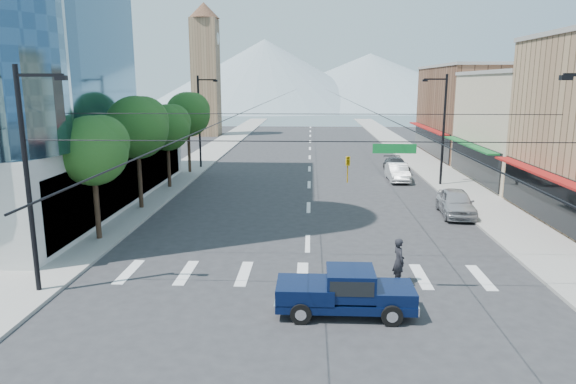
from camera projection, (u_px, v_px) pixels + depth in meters
The scene contains 20 objects.
ground at pixel (307, 288), 21.23m from camera, with size 160.00×160.00×0.00m, color #28282B.
sidewalk_left at pixel (209, 154), 60.82m from camera, with size 4.00×120.00×0.15m, color gray.
sidewalk_right at pixel (413, 155), 59.77m from camera, with size 4.00×120.00×0.15m, color gray.
shop_mid at pixel (549, 129), 42.86m from camera, with size 12.00×14.00×9.00m, color tan.
shop_far at pixel (486, 112), 58.39m from camera, with size 12.00×18.00×10.00m, color brown.
clock_tower at pixel (206, 68), 80.31m from camera, with size 4.80×4.80×20.40m.
mountain_left at pixel (265, 74), 166.14m from camera, with size 80.00×80.00×22.00m, color gray.
mountain_right at pixel (370, 81), 174.79m from camera, with size 90.00×90.00×18.00m, color gray.
tree_near at pixel (96, 148), 26.63m from camera, with size 3.65×3.64×6.71m.
tree_midnear at pixel (139, 126), 33.35m from camera, with size 4.09×4.09×7.52m.
tree_midfar at pixel (169, 126), 40.31m from camera, with size 3.65×3.64×6.71m.
tree_far at pixel (189, 113), 47.02m from camera, with size 4.09×4.09×7.52m.
signal_rig at pixel (312, 183), 19.28m from camera, with size 21.80×0.20×9.00m.
lamp_pole_nw at pixel (201, 118), 49.98m from camera, with size 2.00×0.25×9.00m.
lamp_pole_ne at pixel (442, 126), 41.22m from camera, with size 2.00×0.25×9.00m.
pickup_truck at pixel (344, 291), 18.68m from camera, with size 5.10×2.01×1.72m.
pedestrian at pixel (399, 261), 21.54m from camera, with size 0.72×0.47×1.98m, color black.
parked_car_near at pixel (456, 203), 32.71m from camera, with size 1.98×4.93×1.68m, color #9B9BA0.
parked_car_mid at pixel (397, 172), 44.21m from camera, with size 1.61×4.61×1.52m, color silver.
parked_car_far at pixel (396, 165), 48.46m from camera, with size 1.89×4.65×1.35m, color #28282A.
Camera 1 is at (0.12, -19.95, 8.33)m, focal length 32.00 mm.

